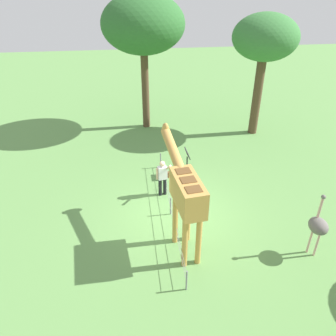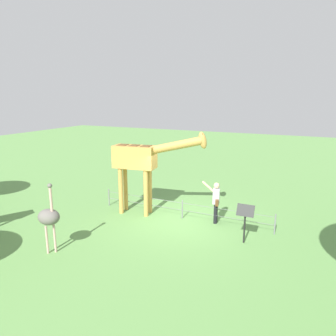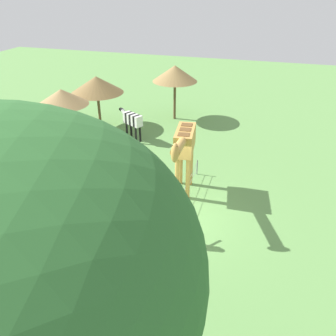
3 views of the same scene
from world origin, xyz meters
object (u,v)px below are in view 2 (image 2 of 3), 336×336
visitor (216,200)px  ostrich (49,217)px  info_sign (245,216)px  giraffe (142,160)px

visitor → ostrich: 5.91m
ostrich → visitor: bearing=48.6°
ostrich → info_sign: (5.25, 3.20, -0.23)m
visitor → info_sign: (1.34, -1.23, 0.05)m
ostrich → info_sign: size_ratio=1.70×
visitor → info_sign: bearing=-42.5°
ostrich → giraffe: bearing=77.3°
giraffe → info_sign: bearing=-11.6°
giraffe → ostrich: bearing=-102.7°
giraffe → visitor: 3.29m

